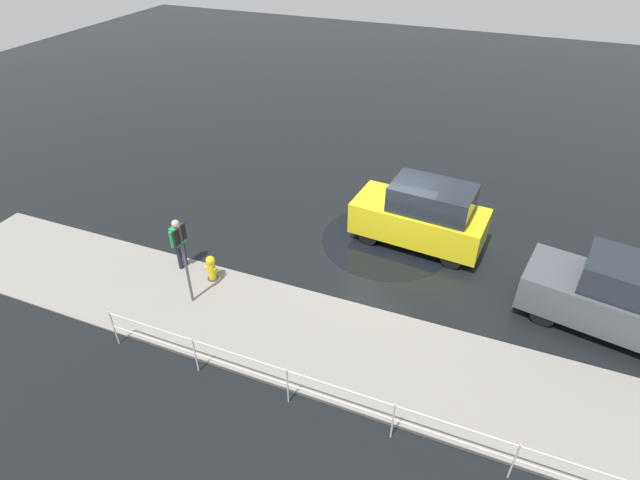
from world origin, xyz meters
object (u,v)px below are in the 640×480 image
Objects in this scene: parked_sedan at (624,299)px; fire_hydrant at (212,268)px; moving_hatchback at (422,215)px; sign_post at (184,254)px; pedestrian at (179,240)px.

fire_hydrant is at bearing 11.22° from parked_sedan.
sign_post is at bearing 44.29° from moving_hatchback.
pedestrian is 1.68m from sign_post.
fire_hydrant is at bearing -91.07° from sign_post.
parked_sedan is 5.68× the size of fire_hydrant.
sign_post is (0.02, 0.98, 1.18)m from fire_hydrant.
fire_hydrant is 0.33× the size of sign_post.
fire_hydrant is at bearing 171.47° from pedestrian.
sign_post reaches higher than moving_hatchback.
pedestrian is (1.08, -0.16, 0.56)m from fire_hydrant.
sign_post reaches higher than fire_hydrant.
moving_hatchback is 5.04× the size of fire_hydrant.
parked_sedan is at bearing -170.63° from pedestrian.
moving_hatchback reaches higher than fire_hydrant.
parked_sedan is 1.90× the size of sign_post.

